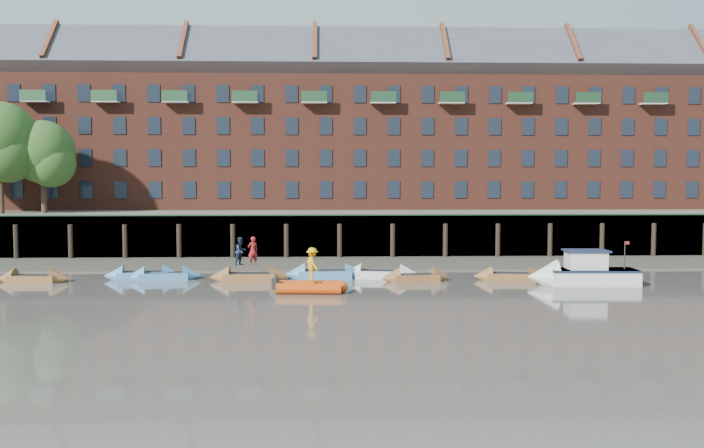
{
  "coord_description": "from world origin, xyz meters",
  "views": [
    {
      "loc": [
        0.92,
        -33.99,
        6.08
      ],
      "look_at": [
        2.58,
        12.0,
        3.2
      ],
      "focal_mm": 38.0,
      "sensor_mm": 36.0,
      "label": 1
    }
  ],
  "objects_px": {
    "rowboat_5": "(381,274)",
    "motor_launch": "(575,273)",
    "rib_tender": "(313,287)",
    "person_rower_a": "(253,251)",
    "rowboat_7": "(510,276)",
    "rowboat_6": "(416,278)",
    "rowboat_1": "(143,275)",
    "rowboat_3": "(250,277)",
    "rowboat_4": "(325,274)",
    "rowboat_0": "(33,279)",
    "person_rower_b": "(241,251)",
    "rowboat_2": "(164,276)",
    "person_rib_crew": "(312,264)"
  },
  "relations": [
    {
      "from": "rowboat_5",
      "to": "rowboat_1",
      "type": "bearing_deg",
      "value": -169.19
    },
    {
      "from": "person_rib_crew",
      "to": "rowboat_6",
      "type": "bearing_deg",
      "value": -80.62
    },
    {
      "from": "person_rower_b",
      "to": "rowboat_7",
      "type": "bearing_deg",
      "value": -53.09
    },
    {
      "from": "rowboat_4",
      "to": "rowboat_6",
      "type": "relative_size",
      "value": 1.16
    },
    {
      "from": "rowboat_7",
      "to": "motor_launch",
      "type": "bearing_deg",
      "value": -25.16
    },
    {
      "from": "rowboat_1",
      "to": "rowboat_2",
      "type": "xyz_separation_m",
      "value": [
        1.29,
        -0.32,
        -0.01
      ]
    },
    {
      "from": "rib_tender",
      "to": "person_rower_a",
      "type": "relative_size",
      "value": 2.22
    },
    {
      "from": "rowboat_5",
      "to": "rowboat_6",
      "type": "height_order",
      "value": "rowboat_5"
    },
    {
      "from": "rowboat_3",
      "to": "rowboat_7",
      "type": "relative_size",
      "value": 1.06
    },
    {
      "from": "motor_launch",
      "to": "person_rib_crew",
      "type": "relative_size",
      "value": 3.49
    },
    {
      "from": "rowboat_0",
      "to": "rowboat_2",
      "type": "distance_m",
      "value": 7.4
    },
    {
      "from": "rowboat_7",
      "to": "person_rib_crew",
      "type": "height_order",
      "value": "person_rib_crew"
    },
    {
      "from": "rowboat_7",
      "to": "person_rower_a",
      "type": "distance_m",
      "value": 15.3
    },
    {
      "from": "rowboat_0",
      "to": "rowboat_3",
      "type": "relative_size",
      "value": 0.91
    },
    {
      "from": "motor_launch",
      "to": "person_rib_crew",
      "type": "bearing_deg",
      "value": 11.34
    },
    {
      "from": "rowboat_4",
      "to": "person_rower_a",
      "type": "bearing_deg",
      "value": -168.75
    },
    {
      "from": "rowboat_0",
      "to": "person_rower_a",
      "type": "xyz_separation_m",
      "value": [
        12.71,
        0.11,
        1.55
      ]
    },
    {
      "from": "rowboat_3",
      "to": "rowboat_4",
      "type": "height_order",
      "value": "rowboat_4"
    },
    {
      "from": "rowboat_1",
      "to": "rib_tender",
      "type": "xyz_separation_m",
      "value": [
        10.23,
        -5.54,
        0.04
      ]
    },
    {
      "from": "rowboat_2",
      "to": "rowboat_5",
      "type": "height_order",
      "value": "rowboat_5"
    },
    {
      "from": "rowboat_5",
      "to": "person_rower_b",
      "type": "height_order",
      "value": "person_rower_b"
    },
    {
      "from": "rowboat_0",
      "to": "rowboat_6",
      "type": "height_order",
      "value": "rowboat_0"
    },
    {
      "from": "rowboat_4",
      "to": "rowboat_7",
      "type": "bearing_deg",
      "value": -8.65
    },
    {
      "from": "rowboat_2",
      "to": "rowboat_6",
      "type": "xyz_separation_m",
      "value": [
        14.91,
        -1.15,
        -0.01
      ]
    },
    {
      "from": "rowboat_0",
      "to": "rowboat_7",
      "type": "bearing_deg",
      "value": 2.51
    },
    {
      "from": "rib_tender",
      "to": "motor_launch",
      "type": "height_order",
      "value": "motor_launch"
    },
    {
      "from": "rowboat_2",
      "to": "person_rib_crew",
      "type": "bearing_deg",
      "value": -38.02
    },
    {
      "from": "rowboat_5",
      "to": "rib_tender",
      "type": "height_order",
      "value": "rowboat_5"
    },
    {
      "from": "rowboat_2",
      "to": "rib_tender",
      "type": "relative_size",
      "value": 1.2
    },
    {
      "from": "rowboat_1",
      "to": "person_rib_crew",
      "type": "bearing_deg",
      "value": -35.08
    },
    {
      "from": "rowboat_2",
      "to": "rowboat_3",
      "type": "height_order",
      "value": "rowboat_3"
    },
    {
      "from": "rowboat_2",
      "to": "person_rower_a",
      "type": "relative_size",
      "value": 2.68
    },
    {
      "from": "rowboat_1",
      "to": "motor_launch",
      "type": "relative_size",
      "value": 0.76
    },
    {
      "from": "rowboat_5",
      "to": "motor_launch",
      "type": "relative_size",
      "value": 0.79
    },
    {
      "from": "rowboat_5",
      "to": "person_rower_a",
      "type": "distance_m",
      "value": 7.83
    },
    {
      "from": "rowboat_6",
      "to": "motor_launch",
      "type": "relative_size",
      "value": 0.69
    },
    {
      "from": "rowboat_1",
      "to": "rowboat_5",
      "type": "bearing_deg",
      "value": -7.13
    },
    {
      "from": "rowboat_6",
      "to": "person_rower_a",
      "type": "relative_size",
      "value": 2.51
    },
    {
      "from": "rowboat_0",
      "to": "rowboat_5",
      "type": "distance_m",
      "value": 20.35
    },
    {
      "from": "rowboat_3",
      "to": "rowboat_6",
      "type": "bearing_deg",
      "value": -2.46
    },
    {
      "from": "motor_launch",
      "to": "person_rib_crew",
      "type": "distance_m",
      "value": 15.04
    },
    {
      "from": "rowboat_4",
      "to": "person_rower_b",
      "type": "distance_m",
      "value": 5.26
    },
    {
      "from": "rowboat_1",
      "to": "rowboat_0",
      "type": "bearing_deg",
      "value": -176.43
    },
    {
      "from": "rowboat_0",
      "to": "rowboat_1",
      "type": "bearing_deg",
      "value": 13.22
    },
    {
      "from": "rowboat_1",
      "to": "rowboat_5",
      "type": "height_order",
      "value": "rowboat_5"
    },
    {
      "from": "rowboat_6",
      "to": "rowboat_1",
      "type": "bearing_deg",
      "value": 166.96
    },
    {
      "from": "rowboat_6",
      "to": "rowboat_2",
      "type": "bearing_deg",
      "value": 167.72
    },
    {
      "from": "rowboat_0",
      "to": "person_rower_a",
      "type": "bearing_deg",
      "value": 3.29
    },
    {
      "from": "rowboat_7",
      "to": "rowboat_6",
      "type": "bearing_deg",
      "value": -171.47
    },
    {
      "from": "rib_tender",
      "to": "person_rower_a",
      "type": "xyz_separation_m",
      "value": [
        -3.6,
        4.53,
        1.49
      ]
    }
  ]
}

